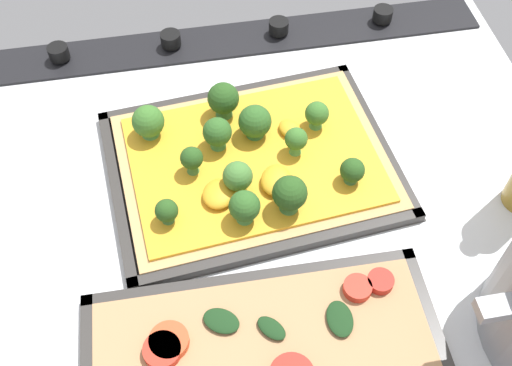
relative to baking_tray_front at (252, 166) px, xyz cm
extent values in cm
cube|color=silver|center=(-0.27, 7.71, -1.87)|extent=(76.43, 68.41, 3.00)
cube|color=black|center=(-0.27, -22.99, 0.03)|extent=(73.37, 7.00, 0.80)
cylinder|color=black|center=(-23.20, -22.99, 1.33)|extent=(2.80, 2.80, 1.80)
cylinder|color=black|center=(-7.91, -22.99, 1.33)|extent=(2.80, 2.80, 1.80)
cylinder|color=black|center=(7.37, -22.99, 1.33)|extent=(2.80, 2.80, 1.80)
cylinder|color=black|center=(22.66, -22.99, 1.33)|extent=(2.80, 2.80, 1.80)
cube|color=#33302D|center=(0.00, 0.00, -0.12)|extent=(35.59, 28.34, 0.50)
cube|color=#33302D|center=(1.14, -12.00, 0.28)|extent=(33.31, 4.35, 1.30)
cube|color=#33302D|center=(-1.14, 12.00, 0.28)|extent=(33.31, 4.35, 1.30)
cube|color=#33302D|center=(-16.00, -1.52, 0.28)|extent=(3.59, 25.30, 1.30)
cube|color=#33302D|center=(16.00, 1.52, 0.28)|extent=(3.59, 25.30, 1.30)
cube|color=tan|center=(0.00, 0.00, 0.63)|extent=(32.97, 25.73, 1.00)
cube|color=gold|center=(0.00, 0.00, 1.33)|extent=(30.29, 23.21, 0.40)
cone|color=#68AD54|center=(2.24, 4.08, 2.04)|extent=(1.86, 1.86, 1.02)
sphere|color=#427533|center=(2.24, 4.08, 3.82)|extent=(3.39, 3.39, 3.39)
cone|color=#4D8B3F|center=(2.18, 8.25, 2.09)|extent=(1.90, 1.90, 1.13)
sphere|color=#2D5B23|center=(2.18, 8.25, 3.95)|extent=(3.45, 3.45, 3.45)
cone|color=#5B9F46|center=(-8.61, -3.60, 2.11)|extent=(1.61, 1.61, 1.15)
sphere|color=#386B28|center=(-8.61, -3.60, 3.78)|extent=(2.92, 2.92, 2.92)
cone|color=#4D8B3F|center=(3.58, -2.55, 2.13)|extent=(1.89, 1.89, 1.21)
sphere|color=#2D5B23|center=(3.58, -2.55, 4.03)|extent=(3.44, 3.44, 3.44)
cone|color=#427635|center=(-10.60, 5.23, 1.95)|extent=(1.55, 1.55, 0.85)
sphere|color=#264C1C|center=(-10.60, 5.23, 3.44)|extent=(2.83, 2.83, 2.83)
cone|color=#427635|center=(-2.85, 7.69, 2.22)|extent=(2.13, 2.13, 1.39)
sphere|color=#264C1C|center=(-2.85, 7.69, 4.37)|extent=(3.87, 3.87, 3.87)
cone|color=#5B9F46|center=(11.39, -5.83, 1.96)|extent=(2.14, 2.14, 0.86)
sphere|color=#386B28|center=(11.39, -5.83, 3.85)|extent=(3.88, 3.88, 3.88)
cone|color=#427635|center=(2.13, -7.51, 2.21)|extent=(2.13, 2.13, 1.37)
sphere|color=#264C1C|center=(2.13, -7.51, 4.35)|extent=(3.88, 3.88, 3.88)
cone|color=#427635|center=(6.97, 0.70, 2.23)|extent=(1.45, 1.45, 1.40)
sphere|color=#264C1C|center=(6.97, 0.70, 3.92)|extent=(2.64, 2.64, 2.64)
cone|color=#5B9F46|center=(-5.27, -0.02, 2.21)|extent=(1.48, 1.48, 1.36)
sphere|color=#386B28|center=(-5.27, -0.02, 3.90)|extent=(2.70, 2.70, 2.70)
cone|color=#427635|center=(10.44, 6.97, 1.97)|extent=(1.41, 1.41, 0.89)
sphere|color=#264C1C|center=(10.44, 6.97, 3.38)|extent=(2.56, 2.56, 2.56)
cone|color=#4D8B3F|center=(-1.06, -3.57, 1.95)|extent=(2.19, 2.19, 0.84)
sphere|color=#2D5B23|center=(-1.06, -3.57, 3.86)|extent=(3.98, 3.98, 3.98)
ellipsoid|color=gold|center=(-2.09, 4.16, 2.18)|extent=(4.62, 5.23, 1.53)
ellipsoid|color=gold|center=(2.64, 5.14, 1.95)|extent=(3.65, 3.56, 0.97)
ellipsoid|color=gold|center=(4.50, 4.89, 2.16)|extent=(5.13, 5.38, 1.47)
ellipsoid|color=gold|center=(-5.33, -3.24, 2.01)|extent=(3.56, 3.95, 1.13)
cube|color=#33302D|center=(2.60, 15.03, 0.28)|extent=(35.13, 1.81, 1.30)
cube|color=#33302D|center=(-14.16, 26.41, 0.28)|extent=(1.61, 23.38, 1.30)
cylinder|color=#B22319|center=(-10.20, 18.25, 1.53)|extent=(2.74, 2.74, 1.00)
cylinder|color=red|center=(12.40, 21.64, 1.53)|extent=(3.69, 3.69, 1.00)
cylinder|color=red|center=(-7.68, 18.57, 1.53)|extent=(2.93, 2.93, 1.00)
cylinder|color=#D14723|center=(11.67, 20.83, 1.53)|extent=(3.89, 3.89, 1.00)
ellipsoid|color=#193819|center=(6.43, 19.62, 1.43)|extent=(4.52, 4.14, 0.60)
ellipsoid|color=#193819|center=(-5.09, 21.46, 1.43)|extent=(2.80, 4.04, 0.60)
ellipsoid|color=#193819|center=(1.72, 21.24, 1.43)|extent=(3.50, 3.67, 0.60)
cube|color=gray|center=(-16.76, 26.24, 9.60)|extent=(3.60, 2.00, 1.20)
camera|label=1|loc=(7.51, 44.97, 58.15)|focal=43.32mm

